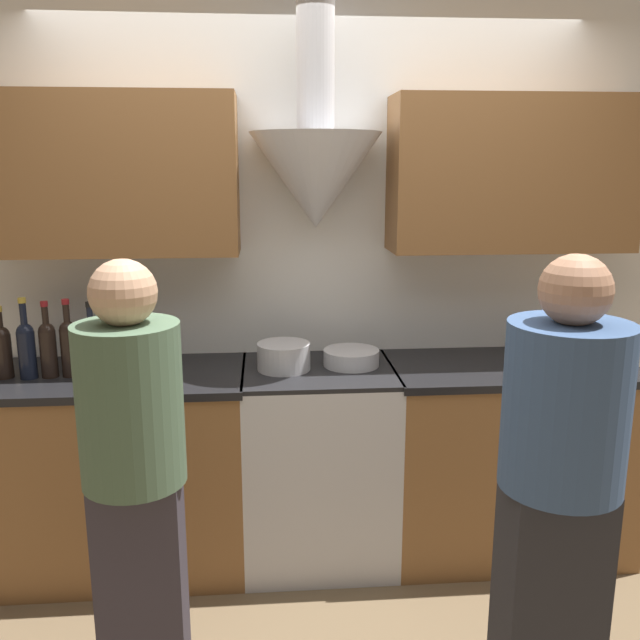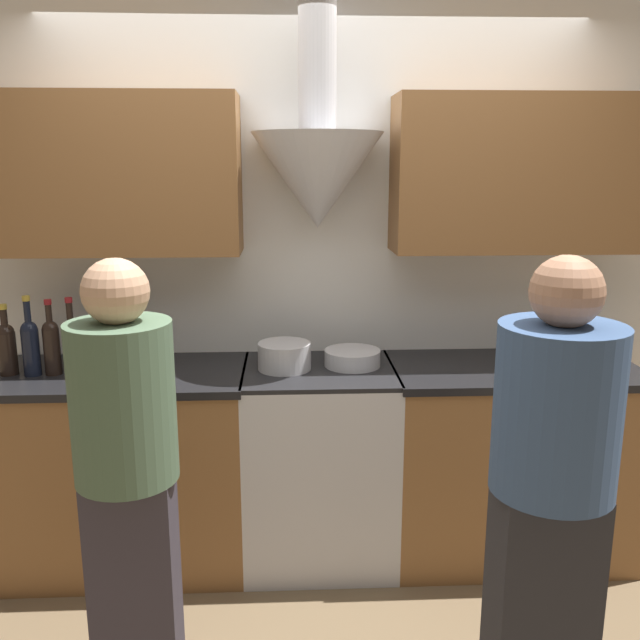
% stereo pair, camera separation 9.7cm
% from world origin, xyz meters
% --- Properties ---
extents(ground_plane, '(12.00, 12.00, 0.00)m').
position_xyz_m(ground_plane, '(0.00, 0.00, 0.00)').
color(ground_plane, brown).
extents(wall_back, '(8.40, 0.59, 2.60)m').
position_xyz_m(wall_back, '(0.00, 0.59, 1.47)').
color(wall_back, white).
rests_on(wall_back, ground_plane).
extents(counter_left, '(1.13, 0.62, 0.94)m').
position_xyz_m(counter_left, '(-0.90, 0.32, 0.47)').
color(counter_left, brown).
rests_on(counter_left, ground_plane).
extents(counter_right, '(1.14, 0.62, 0.94)m').
position_xyz_m(counter_right, '(0.91, 0.32, 0.47)').
color(counter_right, brown).
rests_on(counter_right, ground_plane).
extents(stove_range, '(0.70, 0.60, 0.94)m').
position_xyz_m(stove_range, '(0.00, 0.32, 0.47)').
color(stove_range, silver).
rests_on(stove_range, ground_plane).
extents(wine_bottle_0, '(0.08, 0.08, 0.32)m').
position_xyz_m(wine_bottle_0, '(-1.38, 0.30, 1.07)').
color(wine_bottle_0, black).
rests_on(wine_bottle_0, counter_left).
extents(wine_bottle_1, '(0.08, 0.08, 0.36)m').
position_xyz_m(wine_bottle_1, '(-1.27, 0.29, 1.08)').
color(wine_bottle_1, black).
rests_on(wine_bottle_1, counter_left).
extents(wine_bottle_2, '(0.07, 0.07, 0.34)m').
position_xyz_m(wine_bottle_2, '(-1.18, 0.29, 1.07)').
color(wine_bottle_2, black).
rests_on(wine_bottle_2, counter_left).
extents(wine_bottle_3, '(0.07, 0.07, 0.34)m').
position_xyz_m(wine_bottle_3, '(-1.09, 0.30, 1.08)').
color(wine_bottle_3, black).
rests_on(wine_bottle_3, counter_left).
extents(wine_bottle_4, '(0.07, 0.07, 0.33)m').
position_xyz_m(wine_bottle_4, '(-0.99, 0.30, 1.07)').
color(wine_bottle_4, black).
rests_on(wine_bottle_4, counter_left).
extents(wine_bottle_5, '(0.07, 0.07, 0.34)m').
position_xyz_m(wine_bottle_5, '(-0.91, 0.30, 1.08)').
color(wine_bottle_5, black).
rests_on(wine_bottle_5, counter_left).
extents(stock_pot, '(0.24, 0.24, 0.12)m').
position_xyz_m(stock_pot, '(-0.16, 0.32, 1.00)').
color(stock_pot, silver).
rests_on(stock_pot, stove_range).
extents(mixing_bowl, '(0.26, 0.26, 0.07)m').
position_xyz_m(mixing_bowl, '(0.16, 0.36, 0.97)').
color(mixing_bowl, silver).
rests_on(mixing_bowl, stove_range).
extents(orange_fruit, '(0.09, 0.09, 0.09)m').
position_xyz_m(orange_fruit, '(1.09, 0.22, 0.98)').
color(orange_fruit, orange).
rests_on(orange_fruit, counter_right).
extents(person_foreground_left, '(0.33, 0.33, 1.57)m').
position_xyz_m(person_foreground_left, '(-0.66, -0.59, 0.87)').
color(person_foreground_left, '#38333D').
rests_on(person_foreground_left, ground_plane).
extents(person_foreground_right, '(0.37, 0.37, 1.60)m').
position_xyz_m(person_foreground_right, '(0.64, -0.81, 0.88)').
color(person_foreground_right, '#28282D').
rests_on(person_foreground_right, ground_plane).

